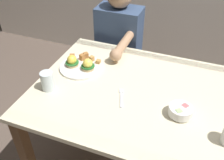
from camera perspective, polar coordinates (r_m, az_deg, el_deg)
dining_table at (r=1.52m, az=5.87°, el=-5.74°), size 1.20×0.90×0.74m
eggs_benedict_plate at (r=1.63m, az=-6.99°, el=3.39°), size 0.27×0.27×0.09m
fruit_bowl at (r=1.33m, az=15.00°, el=-6.67°), size 0.12×0.12×0.06m
fork at (r=1.41m, az=2.07°, el=-3.69°), size 0.07×0.15×0.00m
water_glass_near at (r=1.48m, az=-14.12°, el=-0.46°), size 0.07×0.07×0.11m
diner_person at (r=2.06m, az=1.35°, el=7.73°), size 0.34×0.54×1.14m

